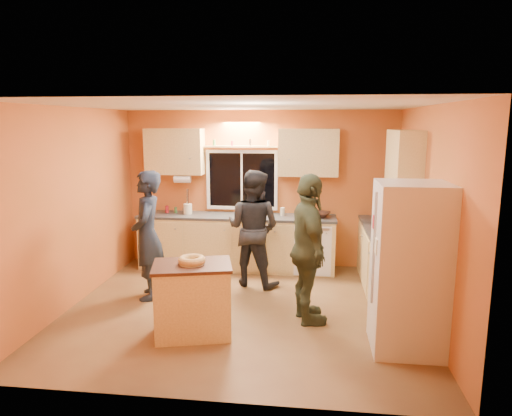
# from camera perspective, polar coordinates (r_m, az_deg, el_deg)

# --- Properties ---
(ground) EXTENTS (4.50, 4.50, 0.00)m
(ground) POSITION_cam_1_polar(r_m,az_deg,el_deg) (6.09, -1.70, -12.57)
(ground) COLOR brown
(ground) RESTS_ON ground
(room_shell) EXTENTS (4.54, 4.04, 2.61)m
(room_shell) POSITION_cam_1_polar(r_m,az_deg,el_deg) (6.04, -0.07, 3.22)
(room_shell) COLOR #CC6734
(room_shell) RESTS_ON ground
(back_counter) EXTENTS (4.23, 0.62, 0.90)m
(back_counter) POSITION_cam_1_polar(r_m,az_deg,el_deg) (7.53, 0.31, -4.34)
(back_counter) COLOR tan
(back_counter) RESTS_ON ground
(right_counter) EXTENTS (0.62, 1.84, 0.90)m
(right_counter) POSITION_cam_1_polar(r_m,az_deg,el_deg) (6.43, 16.58, -7.43)
(right_counter) COLOR tan
(right_counter) RESTS_ON ground
(refrigerator) EXTENTS (0.72, 0.70, 1.80)m
(refrigerator) POSITION_cam_1_polar(r_m,az_deg,el_deg) (5.07, 18.60, -7.12)
(refrigerator) COLOR silver
(refrigerator) RESTS_ON ground
(island) EXTENTS (0.99, 0.78, 0.84)m
(island) POSITION_cam_1_polar(r_m,az_deg,el_deg) (5.32, -7.89, -11.21)
(island) COLOR tan
(island) RESTS_ON ground
(bundt_pastry) EXTENTS (0.31, 0.31, 0.09)m
(bundt_pastry) POSITION_cam_1_polar(r_m,az_deg,el_deg) (5.17, -8.02, -6.48)
(bundt_pastry) COLOR tan
(bundt_pastry) RESTS_ON island
(person_left) EXTENTS (0.55, 0.72, 1.77)m
(person_left) POSITION_cam_1_polar(r_m,az_deg,el_deg) (6.40, -13.41, -3.34)
(person_left) COLOR black
(person_left) RESTS_ON ground
(person_center) EXTENTS (1.00, 0.88, 1.72)m
(person_center) POSITION_cam_1_polar(r_m,az_deg,el_deg) (6.74, -0.36, -2.54)
(person_center) COLOR black
(person_center) RESTS_ON ground
(person_right) EXTENTS (0.70, 1.14, 1.82)m
(person_right) POSITION_cam_1_polar(r_m,az_deg,el_deg) (5.49, 6.58, -5.19)
(person_right) COLOR #2F3723
(person_right) RESTS_ON ground
(mixing_bowl) EXTENTS (0.42, 0.42, 0.08)m
(mixing_bowl) POSITION_cam_1_polar(r_m,az_deg,el_deg) (7.40, 7.94, -0.82)
(mixing_bowl) COLOR black
(mixing_bowl) RESTS_ON back_counter
(utensil_crock) EXTENTS (0.14, 0.14, 0.17)m
(utensil_crock) POSITION_cam_1_polar(r_m,az_deg,el_deg) (7.65, -8.52, -0.12)
(utensil_crock) COLOR beige
(utensil_crock) RESTS_ON back_counter
(potted_plant) EXTENTS (0.29, 0.26, 0.27)m
(potted_plant) POSITION_cam_1_polar(r_m,az_deg,el_deg) (5.50, 17.56, -4.21)
(potted_plant) COLOR gray
(potted_plant) RESTS_ON right_counter
(red_box) EXTENTS (0.16, 0.12, 0.07)m
(red_box) POSITION_cam_1_polar(r_m,az_deg,el_deg) (6.34, 16.48, -3.14)
(red_box) COLOR #B01B26
(red_box) RESTS_ON right_counter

